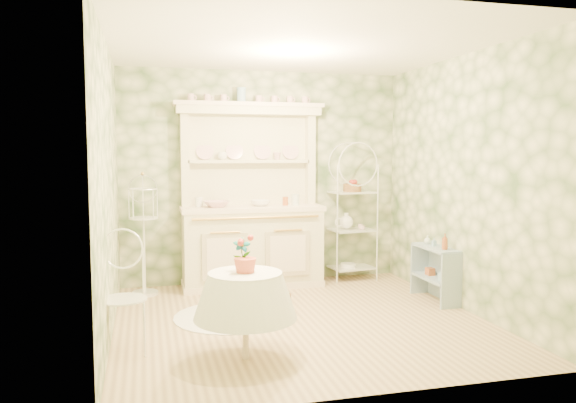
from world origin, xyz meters
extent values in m
plane|color=tan|center=(0.00, 0.00, 0.00)|extent=(3.60, 3.60, 0.00)
plane|color=white|center=(0.00, 0.00, 2.70)|extent=(3.60, 3.60, 0.00)
plane|color=beige|center=(-1.80, 0.00, 1.35)|extent=(3.60, 3.60, 0.00)
plane|color=beige|center=(1.80, 0.00, 1.35)|extent=(3.60, 3.60, 0.00)
plane|color=beige|center=(0.00, 1.80, 1.35)|extent=(3.60, 3.60, 0.00)
plane|color=beige|center=(0.00, -1.80, 1.35)|extent=(3.60, 3.60, 0.00)
cube|color=#EFEAC5|center=(-0.20, 1.52, 1.15)|extent=(1.87, 0.61, 2.29)
cube|color=white|center=(1.16, 1.61, 0.95)|extent=(0.64, 0.49, 1.90)
cube|color=#92ACBD|center=(1.68, 0.35, 0.29)|extent=(0.31, 0.69, 0.57)
cylinder|color=white|center=(-0.71, -0.90, 0.31)|extent=(0.74, 0.74, 0.62)
cube|color=white|center=(-1.68, -0.49, 0.39)|extent=(0.41, 0.41, 0.79)
cube|color=white|center=(-1.51, 1.41, 0.71)|extent=(0.36, 0.36, 1.41)
cylinder|color=olive|center=(-0.17, 0.38, 0.10)|extent=(0.39, 0.39, 0.21)
cylinder|color=white|center=(-0.64, 0.28, 0.00)|extent=(1.47, 1.47, 0.01)
imported|color=white|center=(-0.65, 1.49, 1.02)|extent=(0.35, 0.35, 0.08)
imported|color=white|center=(-0.10, 1.49, 1.02)|extent=(0.30, 0.30, 0.08)
imported|color=white|center=(-0.54, 1.68, 1.61)|extent=(0.13, 0.13, 0.10)
imported|color=white|center=(0.16, 1.67, 1.61)|extent=(0.13, 0.13, 0.10)
imported|color=#3F7238|center=(-0.73, -0.86, 0.85)|extent=(0.15, 0.11, 0.27)
imported|color=#AD5829|center=(1.68, 0.16, 0.68)|extent=(0.08, 0.08, 0.18)
imported|color=#8DB9D5|center=(1.68, 0.39, 0.65)|extent=(0.04, 0.04, 0.09)
imported|color=silver|center=(1.68, 0.55, 0.65)|extent=(0.10, 0.10, 0.10)
camera|label=1|loc=(-1.48, -5.29, 1.68)|focal=35.00mm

